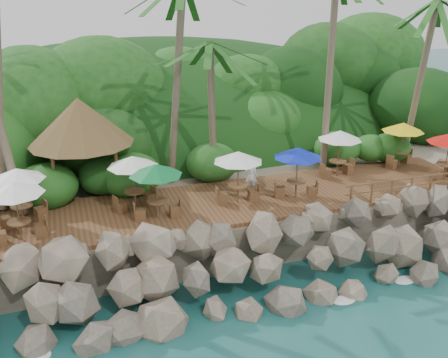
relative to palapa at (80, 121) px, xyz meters
name	(u,v)px	position (x,y,z in m)	size (l,w,h in m)	color
ground	(274,316)	(6.01, -9.51, -5.79)	(140.00, 140.00, 0.00)	#19514F
land_base	(175,161)	(6.01, 6.49, -4.74)	(32.00, 25.20, 2.10)	gray
jungle_hill	(154,144)	(6.01, 13.99, -5.79)	(44.80, 28.00, 15.40)	#143811
seawall	(255,264)	(6.01, -7.51, -4.64)	(29.00, 4.00, 2.30)	gray
terrace	(224,203)	(6.01, -3.51, -3.59)	(26.00, 5.00, 0.20)	brown
jungle_foliage	(179,181)	(6.01, 5.49, -5.79)	(44.00, 16.00, 12.00)	#143811
foam_line	(271,310)	(6.01, -9.21, -5.76)	(25.20, 0.80, 0.06)	white
palapa	(80,121)	(0.00, 0.00, 0.00)	(4.99, 4.99, 4.60)	brown
dining_clusters	(218,161)	(5.67, -3.67, -1.43)	(25.89, 5.49, 2.48)	brown
railing	(402,186)	(14.09, -5.86, -2.88)	(6.10, 0.10, 1.00)	brown
waiter	(251,176)	(7.65, -2.79, -2.69)	(0.58, 0.38, 1.59)	silver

